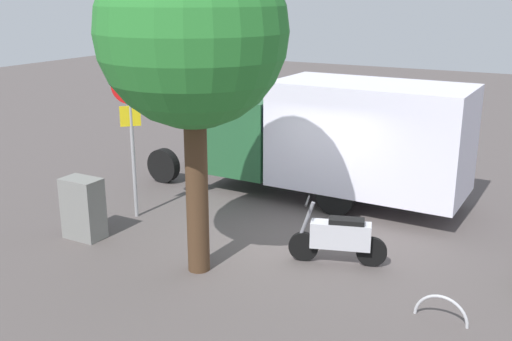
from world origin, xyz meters
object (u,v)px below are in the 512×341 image
at_px(street_tree, 192,34).
at_px(utility_cabinet, 83,208).
at_px(motorcycle, 340,237).
at_px(bike_rack_hoop, 440,320).
at_px(stop_sign, 131,120).
at_px(box_truck_near, 332,134).

distance_m(street_tree, utility_cabinet, 4.57).
bearing_deg(motorcycle, bike_rack_hoop, 133.58).
bearing_deg(street_tree, bike_rack_hoop, -176.24).
distance_m(stop_sign, street_tree, 3.72).
xyz_separation_m(stop_sign, street_tree, (-2.74, 1.58, 1.97)).
bearing_deg(stop_sign, street_tree, 150.11).
bearing_deg(street_tree, utility_cabinet, -2.43).
relative_size(motorcycle, utility_cabinet, 1.39).
bearing_deg(stop_sign, utility_cabinet, 84.55).
bearing_deg(motorcycle, stop_sign, -18.83).
bearing_deg(box_truck_near, utility_cabinet, 54.55).
bearing_deg(street_tree, stop_sign, -29.89).
bearing_deg(box_truck_near, street_tree, 84.03).
relative_size(stop_sign, utility_cabinet, 2.62).
bearing_deg(bike_rack_hoop, utility_cabinet, 1.26).
relative_size(motorcycle, street_tree, 0.30).
height_order(motorcycle, bike_rack_hoop, motorcycle).
bearing_deg(bike_rack_hoop, street_tree, 3.76).
bearing_deg(utility_cabinet, stop_sign, -95.45).
height_order(utility_cabinet, bike_rack_hoop, utility_cabinet).
distance_m(box_truck_near, utility_cabinet, 5.92).
bearing_deg(stop_sign, bike_rack_hoop, 169.49).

